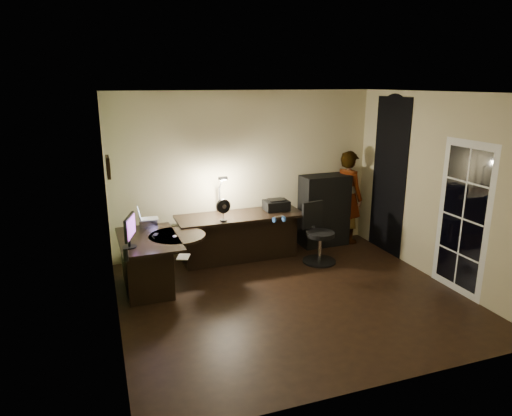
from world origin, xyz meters
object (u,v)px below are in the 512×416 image
object	(u,v)px
desk_right	(240,237)
person	(348,197)
cabinet	(324,210)
desk_left	(150,263)
monitor	(129,236)
office_chair	(320,234)

from	to	relation	value
desk_right	person	size ratio (longest dim) A/B	1.23
cabinet	desk_right	bearing A→B (deg)	-173.62
person	desk_left	bearing A→B (deg)	86.62
person	desk_right	bearing A→B (deg)	80.10
monitor	desk_right	bearing A→B (deg)	43.51
desk_right	cabinet	size ratio (longest dim) A/B	1.62
desk_left	desk_right	size ratio (longest dim) A/B	0.63
desk_right	monitor	distance (m)	2.06
desk_left	office_chair	distance (m)	2.69
desk_left	monitor	world-z (taller)	monitor
desk_left	office_chair	bearing A→B (deg)	0.11
monitor	person	bearing A→B (deg)	33.28
desk_left	desk_right	distance (m)	1.63
cabinet	office_chair	xyz separation A→B (m)	(-0.45, -0.75, -0.15)
desk_right	person	distance (m)	2.17
cabinet	monitor	size ratio (longest dim) A/B	2.70
monitor	person	size ratio (longest dim) A/B	0.28
desk_left	person	size ratio (longest dim) A/B	0.78
desk_right	cabinet	distance (m)	1.66
office_chair	desk_left	bearing A→B (deg)	169.83
cabinet	person	bearing A→B (deg)	-0.34
cabinet	monitor	xyz separation A→B (m)	(-3.41, -1.11, 0.27)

